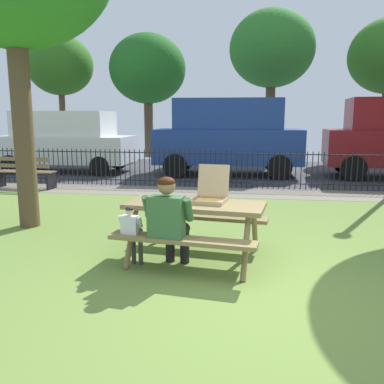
# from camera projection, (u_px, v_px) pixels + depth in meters

# --- Properties ---
(ground) EXTENTS (28.00, 10.81, 0.02)m
(ground) POSITION_uv_depth(u_px,v_px,m) (262.00, 256.00, 5.66)
(ground) COLOR olive
(cobblestone_walkway) EXTENTS (28.00, 1.40, 0.01)m
(cobblestone_walkway) POSITION_uv_depth(u_px,v_px,m) (258.00, 193.00, 10.23)
(cobblestone_walkway) COLOR gray
(street_asphalt) EXTENTS (28.00, 7.19, 0.01)m
(street_asphalt) POSITION_uv_depth(u_px,v_px,m) (256.00, 171.00, 14.41)
(street_asphalt) COLOR #38383D
(picnic_table_foreground) EXTENTS (1.98, 1.70, 0.79)m
(picnic_table_foreground) POSITION_uv_depth(u_px,v_px,m) (195.00, 216.00, 5.39)
(picnic_table_foreground) COLOR olive
(picnic_table_foreground) RESTS_ON ground
(pizza_box_open) EXTENTS (0.49, 0.54, 0.48)m
(pizza_box_open) POSITION_uv_depth(u_px,v_px,m) (211.00, 195.00, 5.42)
(pizza_box_open) COLOR tan
(pizza_box_open) RESTS_ON picnic_table_foreground
(pizza_slice_on_table) EXTENTS (0.31, 0.26, 0.02)m
(pizza_slice_on_table) POSITION_uv_depth(u_px,v_px,m) (182.00, 203.00, 5.35)
(pizza_slice_on_table) COLOR #F8CF62
(pizza_slice_on_table) RESTS_ON picnic_table_foreground
(adult_at_table) EXTENTS (0.63, 0.63, 1.19)m
(adult_at_table) POSITION_uv_depth(u_px,v_px,m) (169.00, 219.00, 4.96)
(adult_at_table) COLOR black
(adult_at_table) RESTS_ON ground
(child_at_table) EXTENTS (0.31, 0.31, 0.81)m
(child_at_table) POSITION_uv_depth(u_px,v_px,m) (132.00, 230.00, 5.08)
(child_at_table) COLOR #3E3E3E
(child_at_table) RESTS_ON ground
(iron_fence_streetside) EXTENTS (22.27, 0.03, 1.01)m
(iron_fence_streetside) POSITION_uv_depth(u_px,v_px,m) (258.00, 170.00, 10.82)
(iron_fence_streetside) COLOR black
(iron_fence_streetside) RESTS_ON ground
(park_bench_left) EXTENTS (1.62, 0.53, 0.85)m
(park_bench_left) POSITION_uv_depth(u_px,v_px,m) (24.00, 173.00, 10.89)
(park_bench_left) COLOR brown
(park_bench_left) RESTS_ON ground
(parked_car_left) EXTENTS (4.62, 1.99, 2.08)m
(parked_car_left) POSITION_uv_depth(u_px,v_px,m) (65.00, 140.00, 14.12)
(parked_car_left) COLOR silver
(parked_car_left) RESTS_ON ground
(parked_car_center) EXTENTS (4.77, 2.21, 2.46)m
(parked_car_center) POSITION_uv_depth(u_px,v_px,m) (228.00, 135.00, 13.29)
(parked_car_center) COLOR navy
(parked_car_center) RESTS_ON ground
(far_tree_left) EXTENTS (3.13, 3.13, 5.73)m
(far_tree_left) POSITION_uv_depth(u_px,v_px,m) (60.00, 66.00, 19.50)
(far_tree_left) COLOR brown
(far_tree_left) RESTS_ON ground
(far_tree_midleft) EXTENTS (3.53, 3.53, 5.68)m
(far_tree_midleft) POSITION_uv_depth(u_px,v_px,m) (148.00, 69.00, 18.93)
(far_tree_midleft) COLOR brown
(far_tree_midleft) RESTS_ON ground
(far_tree_center) EXTENTS (3.74, 3.74, 6.54)m
(far_tree_center) POSITION_uv_depth(u_px,v_px,m) (272.00, 50.00, 18.00)
(far_tree_center) COLOR brown
(far_tree_center) RESTS_ON ground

